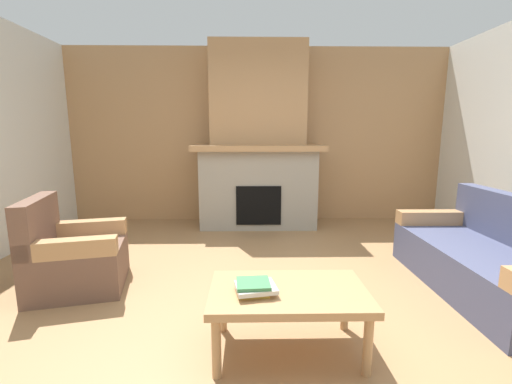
{
  "coord_description": "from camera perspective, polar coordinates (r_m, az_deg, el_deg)",
  "views": [
    {
      "loc": [
        -0.13,
        -2.51,
        1.41
      ],
      "look_at": [
        -0.06,
        1.17,
        0.77
      ],
      "focal_mm": 23.88,
      "sensor_mm": 36.0,
      "label": 1
    }
  ],
  "objects": [
    {
      "name": "fireplace",
      "position": [
        5.14,
        0.34,
        7.22
      ],
      "size": [
        1.9,
        0.82,
        2.7
      ],
      "color": "gray",
      "rests_on": "ground"
    },
    {
      "name": "couch",
      "position": [
        3.72,
        34.54,
        -9.5
      ],
      "size": [
        0.85,
        1.8,
        0.85
      ],
      "color": "#474C6B",
      "rests_on": "ground"
    },
    {
      "name": "wall_back_wood_panel",
      "position": [
        5.51,
        0.24,
        9.34
      ],
      "size": [
        6.0,
        0.12,
        2.7
      ],
      "primitive_type": "cube",
      "color": "tan",
      "rests_on": "ground"
    },
    {
      "name": "book_stack_near_edge",
      "position": [
        2.18,
        -0.26,
        -15.68
      ],
      "size": [
        0.28,
        0.24,
        0.07
      ],
      "color": "gold",
      "rests_on": "coffee_table"
    },
    {
      "name": "ground",
      "position": [
        2.88,
        1.67,
        -19.38
      ],
      "size": [
        9.0,
        9.0,
        0.0
      ],
      "primitive_type": "plane",
      "color": "#9E754C"
    },
    {
      "name": "armchair",
      "position": [
        3.57,
        -28.27,
        -9.54
      ],
      "size": [
        0.91,
        0.91,
        0.85
      ],
      "color": "brown",
      "rests_on": "ground"
    },
    {
      "name": "coffee_table",
      "position": [
        2.28,
        5.44,
        -17.1
      ],
      "size": [
        1.0,
        0.6,
        0.43
      ],
      "color": "tan",
      "rests_on": "ground"
    }
  ]
}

